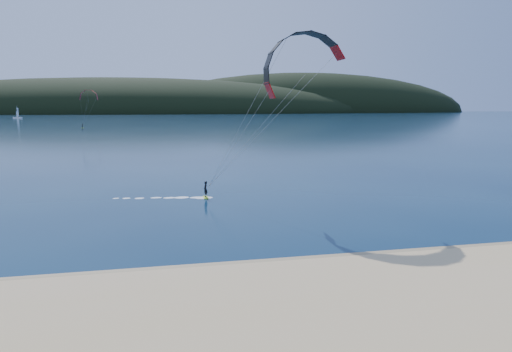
{
  "coord_description": "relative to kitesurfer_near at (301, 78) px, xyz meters",
  "views": [
    {
      "loc": [
        -2.9,
        -21.96,
        10.06
      ],
      "look_at": [
        3.79,
        10.0,
        5.0
      ],
      "focal_mm": 31.43,
      "sensor_mm": 36.0,
      "label": 1
    }
  ],
  "objects": [
    {
      "name": "ground",
      "position": [
        -11.1,
        -22.62,
        -12.92
      ],
      "size": [
        1800.0,
        1800.0,
        0.0
      ],
      "primitive_type": "plane",
      "color": "#081F3B",
      "rests_on": "ground"
    },
    {
      "name": "wet_sand",
      "position": [
        -11.1,
        -18.12,
        -12.87
      ],
      "size": [
        220.0,
        2.5,
        0.1
      ],
      "color": "#8B7751",
      "rests_on": "ground"
    },
    {
      "name": "kitesurfer_far",
      "position": [
        -46.78,
        176.93,
        0.78
      ],
      "size": [
        9.1,
        7.87,
        15.87
      ],
      "color": "#B7EA1B",
      "rests_on": "ground"
    },
    {
      "name": "kitesurfer_near",
      "position": [
        0.0,
        0.0,
        0.0
      ],
      "size": [
        25.21,
        7.71,
        17.93
      ],
      "color": "#B7EA1B",
      "rests_on": "ground"
    },
    {
      "name": "sailboat",
      "position": [
        -137.62,
        385.24,
        -12.13
      ],
      "size": [
        7.69,
        4.78,
        10.69
      ],
      "color": "white",
      "rests_on": "ground"
    },
    {
      "name": "headland",
      "position": [
        -10.47,
        722.67,
        -12.92
      ],
      "size": [
        1200.0,
        310.0,
        140.0
      ],
      "color": "black",
      "rests_on": "ground"
    }
  ]
}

